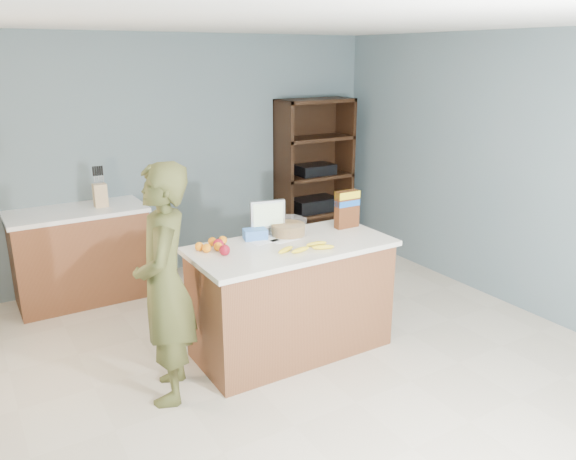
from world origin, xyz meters
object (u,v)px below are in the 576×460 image
person (165,285)px  cereal_box (347,206)px  counter_peninsula (291,302)px  shelving_unit (312,178)px  tv (268,216)px

person → cereal_box: person is taller
counter_peninsula → shelving_unit: size_ratio=0.87×
counter_peninsula → person: (-1.04, -0.09, 0.41)m
person → tv: size_ratio=5.84×
counter_peninsula → shelving_unit: bearing=52.9°
shelving_unit → person: (-2.59, -2.14, -0.04)m
cereal_box → counter_peninsula: bearing=-167.8°
shelving_unit → cereal_box: (-0.92, -1.91, 0.22)m
shelving_unit → cereal_box: size_ratio=5.78×
tv → cereal_box: size_ratio=0.91×
counter_peninsula → tv: 0.71m
counter_peninsula → tv: tv is taller
counter_peninsula → shelving_unit: 2.61m
shelving_unit → tv: (-1.59, -1.75, 0.19)m
shelving_unit → person: 3.36m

